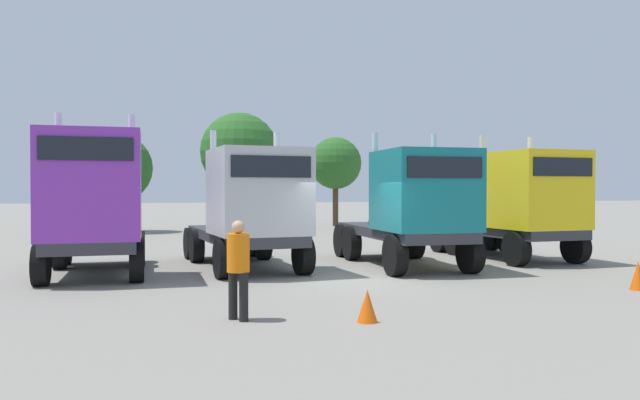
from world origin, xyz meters
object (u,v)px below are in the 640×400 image
object	(u,v)px
semi_truck_silver	(252,208)
semi_truck_purple	(93,202)
semi_truck_yellow	(524,203)
visitor_in_hivis	(238,262)
semi_truck_teal	(415,206)
traffic_cone_mid	(367,306)
traffic_cone_far	(638,276)

from	to	relation	value
semi_truck_silver	semi_truck_purple	bearing A→B (deg)	-91.25
semi_truck_yellow	visitor_in_hivis	xyz separation A→B (m)	(-10.00, -6.90, -0.84)
semi_truck_teal	visitor_in_hivis	distance (m)	8.29
semi_truck_teal	semi_truck_yellow	size ratio (longest dim) A/B	1.06
semi_truck_silver	semi_truck_yellow	bearing A→B (deg)	85.40
semi_truck_yellow	semi_truck_silver	bearing A→B (deg)	-92.43
semi_truck_purple	semi_truck_teal	size ratio (longest dim) A/B	0.90
semi_truck_teal	traffic_cone_mid	world-z (taller)	semi_truck_teal
semi_truck_teal	traffic_cone_far	size ratio (longest dim) A/B	9.50
semi_truck_purple	semi_truck_silver	xyz separation A→B (m)	(4.20, 0.42, -0.19)
semi_truck_purple	visitor_in_hivis	world-z (taller)	semi_truck_purple
semi_truck_silver	traffic_cone_far	xyz separation A→B (m)	(8.13, -5.47, -1.47)
semi_truck_purple	semi_truck_teal	distance (m)	8.85
semi_truck_yellow	traffic_cone_mid	world-z (taller)	semi_truck_yellow
semi_truck_silver	traffic_cone_mid	distance (m)	7.47
semi_truck_silver	semi_truck_teal	world-z (taller)	semi_truck_silver
semi_truck_teal	traffic_cone_far	bearing A→B (deg)	35.84
semi_truck_purple	semi_truck_teal	world-z (taller)	semi_truck_purple
semi_truck_purple	visitor_in_hivis	distance (m)	6.91
semi_truck_yellow	traffic_cone_far	bearing A→B (deg)	-11.83
visitor_in_hivis	traffic_cone_mid	bearing A→B (deg)	-53.71
semi_truck_purple	traffic_cone_far	distance (m)	13.42
semi_truck_silver	traffic_cone_far	world-z (taller)	semi_truck_silver
traffic_cone_mid	traffic_cone_far	size ratio (longest dim) A/B	0.86
semi_truck_purple	traffic_cone_far	bearing A→B (deg)	66.31
traffic_cone_far	semi_truck_silver	bearing A→B (deg)	146.06
semi_truck_purple	semi_truck_yellow	size ratio (longest dim) A/B	0.96
visitor_in_hivis	traffic_cone_far	size ratio (longest dim) A/B	2.65
visitor_in_hivis	traffic_cone_far	xyz separation A→B (m)	(9.28, 1.07, -0.69)
semi_truck_purple	traffic_cone_mid	xyz separation A→B (m)	(5.20, -6.83, -1.70)
traffic_cone_mid	traffic_cone_far	world-z (taller)	traffic_cone_far
semi_truck_purple	semi_truck_yellow	distance (m)	13.07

